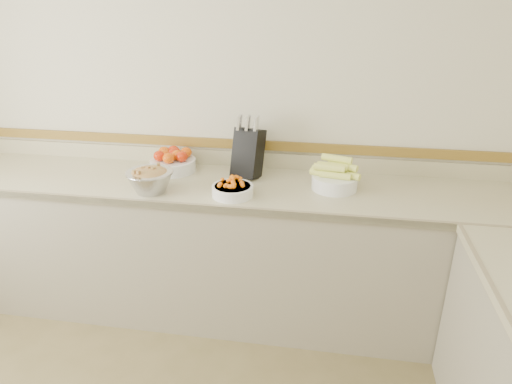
% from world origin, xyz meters
% --- Properties ---
extents(back_wall, '(4.00, 0.00, 4.00)m').
position_xyz_m(back_wall, '(0.00, 2.00, 1.30)').
color(back_wall, beige).
rests_on(back_wall, ground_plane).
extents(counter_back, '(4.00, 0.65, 1.08)m').
position_xyz_m(counter_back, '(0.00, 1.68, 0.45)').
color(counter_back, '#BEB58A').
rests_on(counter_back, ground_plane).
extents(knife_block, '(0.21, 0.23, 0.39)m').
position_xyz_m(knife_block, '(0.22, 1.83, 1.06)').
color(knife_block, black).
rests_on(knife_block, counter_back).
extents(tomato_bowl, '(0.29, 0.29, 0.14)m').
position_xyz_m(tomato_bowl, '(-0.27, 1.83, 0.96)').
color(tomato_bowl, white).
rests_on(tomato_bowl, counter_back).
extents(cherry_tomato_bowl, '(0.23, 0.23, 0.12)m').
position_xyz_m(cherry_tomato_bowl, '(0.19, 1.51, 0.94)').
color(cherry_tomato_bowl, white).
rests_on(cherry_tomato_bowl, counter_back).
extents(corn_bowl, '(0.29, 0.26, 0.19)m').
position_xyz_m(corn_bowl, '(0.75, 1.70, 0.97)').
color(corn_bowl, white).
rests_on(corn_bowl, counter_back).
extents(rhubarb_bowl, '(0.27, 0.27, 0.15)m').
position_xyz_m(rhubarb_bowl, '(-0.28, 1.48, 0.98)').
color(rhubarb_bowl, '#B2B2BA').
rests_on(rhubarb_bowl, counter_back).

